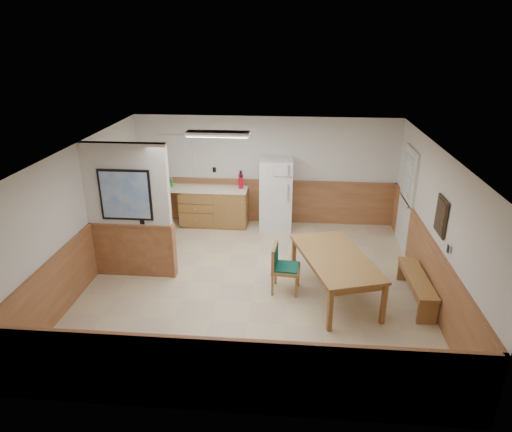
# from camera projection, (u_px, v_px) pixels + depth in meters

# --- Properties ---
(ground) EXTENTS (6.00, 6.00, 0.00)m
(ground) POSITION_uv_depth(u_px,v_px,m) (254.00, 284.00, 8.21)
(ground) COLOR #C7AD8F
(ground) RESTS_ON ground
(ceiling) EXTENTS (6.00, 6.00, 0.02)m
(ceiling) POSITION_uv_depth(u_px,v_px,m) (254.00, 148.00, 7.28)
(ceiling) COLOR silver
(ceiling) RESTS_ON back_wall
(back_wall) EXTENTS (6.00, 0.02, 2.50)m
(back_wall) POSITION_uv_depth(u_px,v_px,m) (266.00, 171.00, 10.52)
(back_wall) COLOR silver
(back_wall) RESTS_ON ground
(right_wall) EXTENTS (0.02, 6.00, 2.50)m
(right_wall) POSITION_uv_depth(u_px,v_px,m) (435.00, 226.00, 7.51)
(right_wall) COLOR silver
(right_wall) RESTS_ON ground
(left_wall) EXTENTS (0.02, 6.00, 2.50)m
(left_wall) POSITION_uv_depth(u_px,v_px,m) (84.00, 215.00, 7.99)
(left_wall) COLOR silver
(left_wall) RESTS_ON ground
(wainscot_back) EXTENTS (6.00, 0.04, 1.00)m
(wainscot_back) POSITION_uv_depth(u_px,v_px,m) (265.00, 202.00, 10.78)
(wainscot_back) COLOR #A46741
(wainscot_back) RESTS_ON ground
(wainscot_right) EXTENTS (0.04, 6.00, 1.00)m
(wainscot_right) POSITION_uv_depth(u_px,v_px,m) (427.00, 267.00, 7.79)
(wainscot_right) COLOR #A46741
(wainscot_right) RESTS_ON ground
(wainscot_left) EXTENTS (0.04, 6.00, 1.00)m
(wainscot_left) POSITION_uv_depth(u_px,v_px,m) (91.00, 253.00, 8.27)
(wainscot_left) COLOR #A46741
(wainscot_left) RESTS_ON ground
(partition_wall) EXTENTS (1.50, 0.20, 2.50)m
(partition_wall) POSITION_uv_depth(u_px,v_px,m) (129.00, 213.00, 8.11)
(partition_wall) COLOR silver
(partition_wall) RESTS_ON ground
(kitchen_counter) EXTENTS (2.20, 0.61, 1.00)m
(kitchen_counter) POSITION_uv_depth(u_px,v_px,m) (213.00, 206.00, 10.62)
(kitchen_counter) COLOR olive
(kitchen_counter) RESTS_ON ground
(exterior_door) EXTENTS (0.07, 1.02, 2.15)m
(exterior_door) POSITION_uv_depth(u_px,v_px,m) (406.00, 199.00, 9.34)
(exterior_door) COLOR silver
(exterior_door) RESTS_ON ground
(kitchen_window) EXTENTS (0.80, 0.04, 1.00)m
(kitchen_window) POSITION_uv_depth(u_px,v_px,m) (175.00, 156.00, 10.55)
(kitchen_window) COLOR silver
(kitchen_window) RESTS_ON back_wall
(wall_painting) EXTENTS (0.04, 0.50, 0.60)m
(wall_painting) POSITION_uv_depth(u_px,v_px,m) (441.00, 216.00, 7.12)
(wall_painting) COLOR #312313
(wall_painting) RESTS_ON right_wall
(fluorescent_fixture) EXTENTS (1.20, 0.30, 0.09)m
(fluorescent_fixture) POSITION_uv_depth(u_px,v_px,m) (218.00, 134.00, 8.56)
(fluorescent_fixture) COLOR silver
(fluorescent_fixture) RESTS_ON ceiling
(refrigerator) EXTENTS (0.76, 0.74, 1.64)m
(refrigerator) POSITION_uv_depth(u_px,v_px,m) (276.00, 194.00, 10.32)
(refrigerator) COLOR white
(refrigerator) RESTS_ON ground
(dining_table) EXTENTS (1.54, 2.19, 0.75)m
(dining_table) POSITION_uv_depth(u_px,v_px,m) (335.00, 261.00, 7.63)
(dining_table) COLOR #A87F3D
(dining_table) RESTS_ON ground
(dining_bench) EXTENTS (0.35, 1.46, 0.45)m
(dining_bench) POSITION_uv_depth(u_px,v_px,m) (417.00, 282.00, 7.61)
(dining_bench) COLOR #A87F3D
(dining_bench) RESTS_ON ground
(dining_chair) EXTENTS (0.69, 0.51, 0.85)m
(dining_chair) POSITION_uv_depth(u_px,v_px,m) (281.00, 265.00, 7.86)
(dining_chair) COLOR #A87F3D
(dining_chair) RESTS_ON ground
(fire_extinguisher) EXTENTS (0.12, 0.12, 0.42)m
(fire_extinguisher) POSITION_uv_depth(u_px,v_px,m) (241.00, 181.00, 10.36)
(fire_extinguisher) COLOR red
(fire_extinguisher) RESTS_ON kitchen_counter
(soap_bottle) EXTENTS (0.06, 0.06, 0.19)m
(soap_bottle) POSITION_uv_depth(u_px,v_px,m) (172.00, 183.00, 10.52)
(soap_bottle) COLOR green
(soap_bottle) RESTS_ON kitchen_counter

